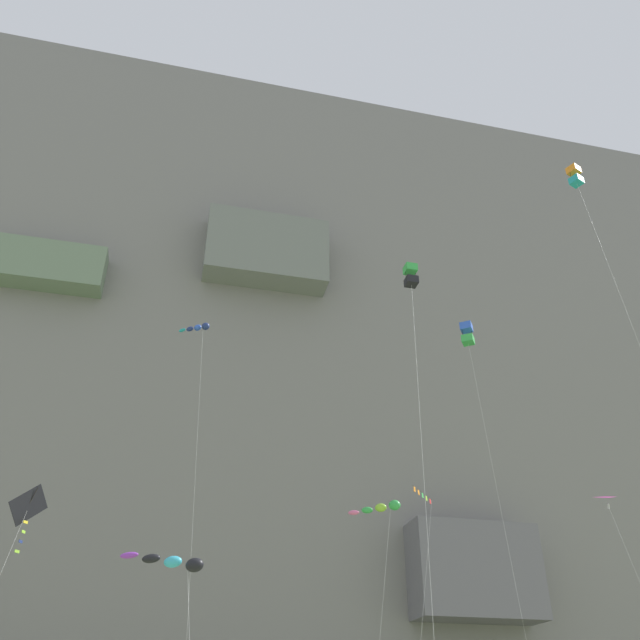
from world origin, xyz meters
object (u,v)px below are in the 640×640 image
object	(u,v)px
kite_delta_high_center	(613,511)
kite_windsock_mid_left	(175,562)
kite_diamond_front_field	(27,508)
kite_windsock_mid_center	(198,330)
kite_banner_near_cliff	(422,525)
kite_windsock_mid_right	(382,508)
kite_box_upper_mid	(467,334)
kite_box_high_left	(576,178)
kite_box_upper_left	(411,277)

from	to	relation	value
kite_delta_high_center	kite_windsock_mid_left	bearing A→B (deg)	-165.15
kite_diamond_front_field	kite_windsock_mid_center	distance (m)	18.01
kite_banner_near_cliff	kite_windsock_mid_right	size ratio (longest dim) A/B	1.10
kite_box_upper_mid	kite_box_high_left	bearing A→B (deg)	-77.83
kite_windsock_mid_left	kite_windsock_mid_right	xyz separation A→B (m)	(13.45, 9.54, 6.08)
kite_banner_near_cliff	kite_box_upper_left	bearing A→B (deg)	-110.29
kite_box_upper_mid	kite_delta_high_center	bearing A→B (deg)	-5.66
kite_banner_near_cliff	kite_delta_high_center	bearing A→B (deg)	-16.99
kite_diamond_front_field	kite_banner_near_cliff	bearing A→B (deg)	7.60
kite_box_upper_mid	kite_windsock_mid_right	size ratio (longest dim) A/B	1.93
kite_diamond_front_field	kite_banner_near_cliff	distance (m)	25.75
kite_box_upper_left	kite_box_upper_mid	bearing A→B (deg)	52.89
kite_banner_near_cliff	kite_windsock_mid_right	distance (m)	4.30
kite_windsock_mid_center	kite_delta_high_center	xyz separation A→B (m)	(29.52, -4.28, -13.14)
kite_box_upper_left	kite_banner_near_cliff	bearing A→B (deg)	69.71
kite_windsock_mid_center	kite_delta_high_center	size ratio (longest dim) A/B	1.79
kite_windsock_mid_left	kite_windsock_mid_center	xyz separation A→B (m)	(0.27, 12.18, 19.62)
kite_diamond_front_field	kite_box_upper_mid	distance (m)	33.27
kite_delta_high_center	kite_windsock_mid_right	size ratio (longest dim) A/B	1.04
kite_box_upper_left	kite_windsock_mid_right	distance (m)	16.49
kite_windsock_mid_right	kite_diamond_front_field	bearing A→B (deg)	-176.96
kite_diamond_front_field	kite_banner_near_cliff	xyz separation A→B (m)	(25.48, 3.40, 1.45)
kite_box_upper_mid	kite_windsock_mid_left	xyz separation A→B (m)	(-20.93, -8.78, -20.04)
kite_windsock_mid_center	kite_windsock_mid_right	distance (m)	19.08
kite_diamond_front_field	kite_windsock_mid_left	xyz separation A→B (m)	(8.38, -8.38, -4.29)
kite_windsock_mid_left	kite_banner_near_cliff	world-z (taller)	kite_banner_near_cliff
kite_banner_near_cliff	kite_windsock_mid_right	xyz separation A→B (m)	(-3.66, -2.24, 0.33)
kite_box_high_left	kite_windsock_mid_center	world-z (taller)	kite_box_high_left
kite_box_upper_mid	kite_windsock_mid_center	world-z (taller)	kite_box_upper_mid
kite_box_upper_mid	kite_banner_near_cliff	size ratio (longest dim) A/B	1.75
kite_windsock_mid_center	kite_banner_near_cliff	distance (m)	21.82
kite_diamond_front_field	kite_box_upper_mid	world-z (taller)	kite_box_upper_mid
kite_windsock_mid_left	kite_delta_high_center	distance (m)	31.50
kite_diamond_front_field	kite_windsock_mid_center	xyz separation A→B (m)	(8.65, 3.80, 15.33)
kite_box_high_left	kite_windsock_mid_center	bearing A→B (deg)	145.10
kite_diamond_front_field	kite_windsock_mid_right	size ratio (longest dim) A/B	0.95
kite_box_upper_left	kite_windsock_mid_center	bearing A→B (deg)	124.28
kite_box_high_left	kite_banner_near_cliff	size ratio (longest dim) A/B	2.06
kite_box_upper_mid	kite_windsock_mid_left	world-z (taller)	kite_box_upper_mid
kite_box_upper_mid	kite_windsock_mid_right	world-z (taller)	kite_box_upper_mid
kite_box_upper_left	kite_windsock_mid_right	world-z (taller)	kite_box_upper_left
kite_diamond_front_field	kite_delta_high_center	xyz separation A→B (m)	(38.17, -0.48, 2.19)
kite_diamond_front_field	kite_windsock_mid_center	bearing A→B (deg)	23.74
kite_delta_high_center	kite_diamond_front_field	bearing A→B (deg)	179.29
kite_windsock_mid_right	kite_windsock_mid_left	bearing A→B (deg)	-144.66
kite_box_high_left	kite_delta_high_center	xyz separation A→B (m)	(6.07, 12.09, -18.87)
kite_box_high_left	kite_windsock_mid_right	xyz separation A→B (m)	(-10.28, 13.72, -19.27)
kite_delta_high_center	kite_windsock_mid_right	distance (m)	16.43
kite_box_upper_mid	kite_delta_high_center	xyz separation A→B (m)	(8.86, -0.88, -13.56)
kite_delta_high_center	kite_windsock_mid_right	xyz separation A→B (m)	(-16.34, 1.64, -0.40)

